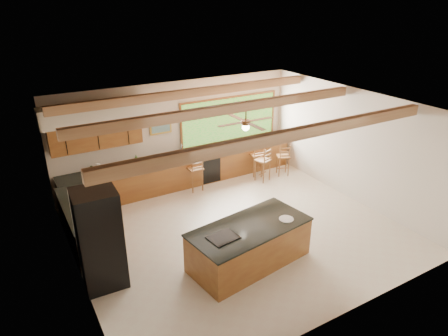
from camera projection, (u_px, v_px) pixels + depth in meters
ground at (237, 230)px, 9.54m from camera, size 7.20×7.20×0.00m
room_shell at (217, 136)px, 9.09m from camera, size 7.27×6.54×3.02m
counter_run at (164, 181)px, 10.97m from camera, size 7.12×3.10×1.22m
island at (249, 244)px, 8.24m from camera, size 2.67×1.53×0.90m
refrigerator at (100, 239)px, 7.43m from camera, size 0.81×0.79×2.00m
bar_stool_a at (196, 169)px, 11.22m from camera, size 0.40×0.40×1.11m
bar_stool_b at (258, 155)px, 12.18m from camera, size 0.44×0.44×1.12m
bar_stool_c at (284, 157)px, 12.20m from camera, size 0.48×0.48×1.02m
bar_stool_d at (264, 161)px, 11.81m from camera, size 0.49×0.49×1.09m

